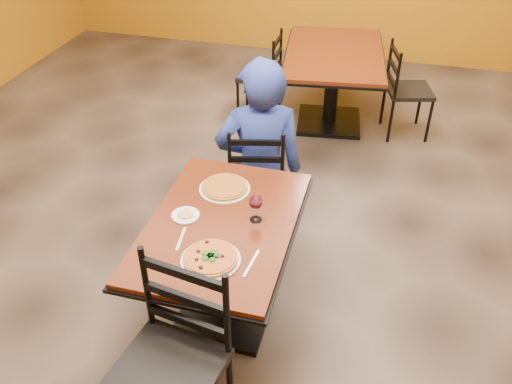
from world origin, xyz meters
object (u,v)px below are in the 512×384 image
(table_second, at_px, (333,71))
(chair_main_far, at_px, (257,174))
(chair_second_left, at_px, (259,76))
(plate_far, at_px, (225,189))
(diner, at_px, (260,146))
(wine_glass, at_px, (256,207))
(side_plate, at_px, (186,215))
(chair_second_right, at_px, (409,91))
(pizza_main, at_px, (211,258))
(chair_main_near, at_px, (167,373))
(table_main, at_px, (222,249))
(plate_main, at_px, (211,260))
(pizza_far, at_px, (225,187))

(table_second, bearing_deg, chair_main_far, -99.85)
(chair_second_left, bearing_deg, plate_far, 8.79)
(diner, relative_size, wine_glass, 7.37)
(plate_far, xyz_separation_m, side_plate, (-0.14, -0.31, 0.00))
(chair_second_right, relative_size, plate_far, 2.85)
(diner, xyz_separation_m, pizza_main, (0.08, -1.31, 0.11))
(chair_main_near, bearing_deg, chair_second_right, 83.79)
(chair_main_far, height_order, chair_second_left, chair_main_far)
(chair_main_far, bearing_deg, pizza_main, 81.01)
(table_main, height_order, chair_second_right, chair_second_right)
(table_main, distance_m, plate_main, 0.37)
(table_main, distance_m, chair_main_far, 0.97)
(table_second, distance_m, chair_main_far, 1.75)
(plate_main, bearing_deg, wine_glass, 70.40)
(chair_second_left, height_order, diner, diner)
(table_second, relative_size, diner, 1.11)
(table_second, relative_size, plate_far, 4.77)
(chair_main_far, xyz_separation_m, wine_glass, (0.23, -0.89, 0.40))
(table_main, xyz_separation_m, plate_main, (0.04, -0.31, 0.20))
(table_main, bearing_deg, plate_main, -82.11)
(chair_main_far, height_order, wine_glass, wine_glass)
(diner, height_order, side_plate, diner)
(chair_main_far, bearing_deg, chair_main_near, 78.41)
(chair_second_left, xyz_separation_m, diner, (0.44, -1.68, 0.23))
(side_plate, bearing_deg, chair_second_right, 66.00)
(plate_main, bearing_deg, chair_main_near, -94.65)
(pizza_main, distance_m, side_plate, 0.40)
(table_second, xyz_separation_m, wine_glass, (-0.07, -2.60, 0.28))
(diner, height_order, plate_far, diner)
(table_second, relative_size, pizza_main, 5.21)
(chair_second_left, distance_m, wine_glass, 2.72)
(table_second, distance_m, plate_main, 3.00)
(chair_second_right, height_order, diner, diner)
(diner, distance_m, plate_far, 0.69)
(table_second, xyz_separation_m, pizza_far, (-0.33, -2.37, 0.21))
(plate_far, height_order, wine_glass, wine_glass)
(pizza_main, height_order, wine_glass, wine_glass)
(chair_second_left, bearing_deg, diner, 13.97)
(plate_far, distance_m, wine_glass, 0.36)
(table_main, relative_size, chair_second_right, 1.39)
(table_main, xyz_separation_m, pizza_far, (-0.08, 0.31, 0.21))
(pizza_far, bearing_deg, table_second, 82.14)
(side_plate, bearing_deg, plate_main, -50.62)
(table_main, bearing_deg, wine_glass, 23.05)
(table_main, xyz_separation_m, chair_second_right, (0.98, 2.68, -0.11))
(pizza_main, bearing_deg, table_second, 86.05)
(chair_main_near, distance_m, side_plate, 0.91)
(chair_main_far, height_order, pizza_main, chair_main_far)
(chair_second_right, height_order, pizza_far, chair_second_right)
(pizza_far, distance_m, side_plate, 0.33)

